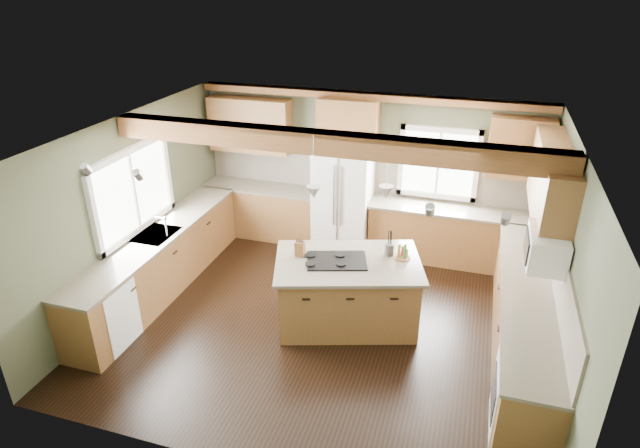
% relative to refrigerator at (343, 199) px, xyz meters
% --- Properties ---
extents(floor, '(5.60, 5.60, 0.00)m').
position_rel_refrigerator_xyz_m(floor, '(0.30, -2.12, -0.90)').
color(floor, black).
rests_on(floor, ground).
extents(ceiling, '(5.60, 5.60, 0.00)m').
position_rel_refrigerator_xyz_m(ceiling, '(0.30, -2.12, 1.70)').
color(ceiling, silver).
rests_on(ceiling, wall_back).
extents(wall_back, '(5.60, 0.00, 5.60)m').
position_rel_refrigerator_xyz_m(wall_back, '(0.30, 0.38, 0.40)').
color(wall_back, '#444933').
rests_on(wall_back, ground).
extents(wall_left, '(0.00, 5.00, 5.00)m').
position_rel_refrigerator_xyz_m(wall_left, '(-2.50, -2.12, 0.40)').
color(wall_left, '#444933').
rests_on(wall_left, ground).
extents(wall_right, '(0.00, 5.00, 5.00)m').
position_rel_refrigerator_xyz_m(wall_right, '(3.10, -2.12, 0.40)').
color(wall_right, '#444933').
rests_on(wall_right, ground).
extents(ceiling_beam, '(5.55, 0.26, 0.26)m').
position_rel_refrigerator_xyz_m(ceiling_beam, '(0.30, -2.02, 1.57)').
color(ceiling_beam, '#583219').
rests_on(ceiling_beam, ceiling).
extents(soffit_trim, '(5.55, 0.20, 0.10)m').
position_rel_refrigerator_xyz_m(soffit_trim, '(0.30, 0.28, 1.64)').
color(soffit_trim, '#583219').
rests_on(soffit_trim, ceiling).
extents(backsplash_back, '(5.58, 0.03, 0.58)m').
position_rel_refrigerator_xyz_m(backsplash_back, '(0.30, 0.36, 0.31)').
color(backsplash_back, brown).
rests_on(backsplash_back, wall_back).
extents(backsplash_right, '(0.03, 3.70, 0.58)m').
position_rel_refrigerator_xyz_m(backsplash_right, '(3.08, -2.07, 0.31)').
color(backsplash_right, brown).
rests_on(backsplash_right, wall_right).
extents(base_cab_back_left, '(2.02, 0.60, 0.88)m').
position_rel_refrigerator_xyz_m(base_cab_back_left, '(-1.49, 0.08, -0.46)').
color(base_cab_back_left, brown).
rests_on(base_cab_back_left, floor).
extents(counter_back_left, '(2.06, 0.64, 0.04)m').
position_rel_refrigerator_xyz_m(counter_back_left, '(-1.49, 0.08, 0.00)').
color(counter_back_left, '#453D33').
rests_on(counter_back_left, base_cab_back_left).
extents(base_cab_back_right, '(2.62, 0.60, 0.88)m').
position_rel_refrigerator_xyz_m(base_cab_back_right, '(1.79, 0.08, -0.46)').
color(base_cab_back_right, brown).
rests_on(base_cab_back_right, floor).
extents(counter_back_right, '(2.66, 0.64, 0.04)m').
position_rel_refrigerator_xyz_m(counter_back_right, '(1.79, 0.08, 0.00)').
color(counter_back_right, '#453D33').
rests_on(counter_back_right, base_cab_back_right).
extents(base_cab_left, '(0.60, 3.70, 0.88)m').
position_rel_refrigerator_xyz_m(base_cab_left, '(-2.20, -2.07, -0.46)').
color(base_cab_left, brown).
rests_on(base_cab_left, floor).
extents(counter_left, '(0.64, 3.74, 0.04)m').
position_rel_refrigerator_xyz_m(counter_left, '(-2.20, -2.07, 0.00)').
color(counter_left, '#453D33').
rests_on(counter_left, base_cab_left).
extents(base_cab_right, '(0.60, 3.70, 0.88)m').
position_rel_refrigerator_xyz_m(base_cab_right, '(2.80, -2.07, -0.46)').
color(base_cab_right, brown).
rests_on(base_cab_right, floor).
extents(counter_right, '(0.64, 3.74, 0.04)m').
position_rel_refrigerator_xyz_m(counter_right, '(2.80, -2.07, 0.00)').
color(counter_right, '#453D33').
rests_on(counter_right, base_cab_right).
extents(upper_cab_back_left, '(1.40, 0.35, 0.90)m').
position_rel_refrigerator_xyz_m(upper_cab_back_left, '(-1.69, 0.21, 1.05)').
color(upper_cab_back_left, brown).
rests_on(upper_cab_back_left, wall_back).
extents(upper_cab_over_fridge, '(0.96, 0.35, 0.70)m').
position_rel_refrigerator_xyz_m(upper_cab_over_fridge, '(-0.00, 0.21, 1.25)').
color(upper_cab_over_fridge, brown).
rests_on(upper_cab_over_fridge, wall_back).
extents(upper_cab_right, '(0.35, 2.20, 0.90)m').
position_rel_refrigerator_xyz_m(upper_cab_right, '(2.92, -1.22, 1.05)').
color(upper_cab_right, brown).
rests_on(upper_cab_right, wall_right).
extents(upper_cab_back_corner, '(0.90, 0.35, 0.90)m').
position_rel_refrigerator_xyz_m(upper_cab_back_corner, '(2.60, 0.21, 1.05)').
color(upper_cab_back_corner, brown).
rests_on(upper_cab_back_corner, wall_back).
extents(window_left, '(0.04, 1.60, 1.05)m').
position_rel_refrigerator_xyz_m(window_left, '(-2.48, -2.07, 0.65)').
color(window_left, white).
rests_on(window_left, wall_left).
extents(window_back, '(1.10, 0.04, 1.00)m').
position_rel_refrigerator_xyz_m(window_back, '(1.45, 0.36, 0.65)').
color(window_back, white).
rests_on(window_back, wall_back).
extents(sink, '(0.50, 0.65, 0.03)m').
position_rel_refrigerator_xyz_m(sink, '(-2.20, -2.07, 0.01)').
color(sink, '#262628').
rests_on(sink, counter_left).
extents(faucet, '(0.02, 0.02, 0.28)m').
position_rel_refrigerator_xyz_m(faucet, '(-2.02, -2.07, 0.15)').
color(faucet, '#B2B2B7').
rests_on(faucet, sink).
extents(dishwasher, '(0.60, 0.60, 0.84)m').
position_rel_refrigerator_xyz_m(dishwasher, '(-2.19, -3.37, -0.47)').
color(dishwasher, white).
rests_on(dishwasher, floor).
extents(oven, '(0.60, 0.72, 0.84)m').
position_rel_refrigerator_xyz_m(oven, '(2.79, -3.37, -0.47)').
color(oven, white).
rests_on(oven, floor).
extents(microwave, '(0.40, 0.70, 0.38)m').
position_rel_refrigerator_xyz_m(microwave, '(2.88, -2.17, 0.65)').
color(microwave, white).
rests_on(microwave, wall_right).
extents(pendant_left, '(0.18, 0.18, 0.16)m').
position_rel_refrigerator_xyz_m(pendant_left, '(0.18, -2.15, 0.98)').
color(pendant_left, '#B2B2B7').
rests_on(pendant_left, ceiling).
extents(pendant_right, '(0.18, 0.18, 0.16)m').
position_rel_refrigerator_xyz_m(pendant_right, '(1.02, -1.89, 0.98)').
color(pendant_right, '#B2B2B7').
rests_on(pendant_right, ceiling).
extents(refrigerator, '(0.90, 0.74, 1.80)m').
position_rel_refrigerator_xyz_m(refrigerator, '(0.00, 0.00, 0.00)').
color(refrigerator, silver).
rests_on(refrigerator, floor).
extents(island, '(1.99, 1.55, 0.88)m').
position_rel_refrigerator_xyz_m(island, '(0.60, -2.02, -0.46)').
color(island, brown).
rests_on(island, floor).
extents(island_top, '(2.14, 1.70, 0.04)m').
position_rel_refrigerator_xyz_m(island_top, '(0.60, -2.02, 0.00)').
color(island_top, '#453D33').
rests_on(island_top, island).
extents(cooktop, '(0.88, 0.71, 0.02)m').
position_rel_refrigerator_xyz_m(cooktop, '(0.46, -2.06, 0.03)').
color(cooktop, black).
rests_on(cooktop, island_top).
extents(knife_block, '(0.12, 0.09, 0.20)m').
position_rel_refrigerator_xyz_m(knife_block, '(-0.04, -2.07, 0.12)').
color(knife_block, brown).
rests_on(knife_block, island_top).
extents(utensil_crock, '(0.15, 0.15, 0.16)m').
position_rel_refrigerator_xyz_m(utensil_crock, '(1.07, -1.70, 0.10)').
color(utensil_crock, '#403733').
rests_on(utensil_crock, island_top).
extents(bottle_tray, '(0.27, 0.27, 0.20)m').
position_rel_refrigerator_xyz_m(bottle_tray, '(1.25, -1.73, 0.12)').
color(bottle_tray, brown).
rests_on(bottle_tray, island_top).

